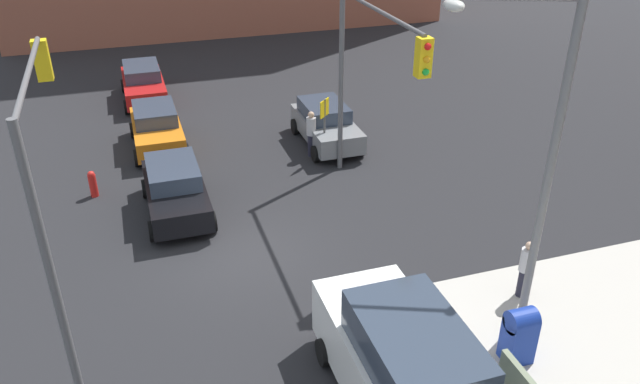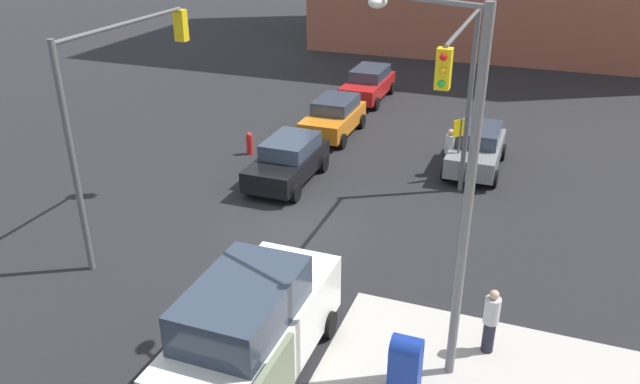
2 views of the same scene
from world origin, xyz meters
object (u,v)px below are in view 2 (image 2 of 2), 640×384
hatchback_red (368,84)px  hatchback_black (288,160)px  traffic_signal_se_corner (121,88)px  mailbox_blue (405,364)px  pedestrian_waiting (491,320)px  van_white_delivery (252,329)px  coupe_orange (334,117)px  street_lamp_corner (454,174)px  pedestrian_crossing (449,151)px  traffic_signal_nw_corner (462,80)px  sedan_gray (477,148)px  fire_hydrant (249,143)px

hatchback_red → hatchback_black: bearing=1.2°
traffic_signal_se_corner → mailbox_blue: bearing=67.0°
pedestrian_waiting → traffic_signal_se_corner: bearing=134.6°
traffic_signal_se_corner → mailbox_blue: 11.04m
mailbox_blue → hatchback_red: (-20.35, -6.85, 0.08)m
traffic_signal_se_corner → hatchback_black: traffic_signal_se_corner is taller
van_white_delivery → mailbox_blue: bearing=102.1°
coupe_orange → van_white_delivery: (15.32, 3.54, 0.44)m
street_lamp_corner → coupe_orange: bearing=-151.9°
traffic_signal_se_corner → hatchback_red: traffic_signal_se_corner is taller
hatchback_black → pedestrian_crossing: pedestrian_crossing is taller
van_white_delivery → pedestrian_waiting: van_white_delivery is taller
traffic_signal_se_corner → pedestrian_waiting: traffic_signal_se_corner is taller
traffic_signal_nw_corner → sedan_gray: 6.06m
traffic_signal_se_corner → street_lamp_corner: 10.37m
sedan_gray → pedestrian_waiting: (10.94, 1.80, 0.03)m
coupe_orange → sedan_gray: 6.66m
pedestrian_crossing → pedestrian_waiting: size_ratio=1.08×
hatchback_red → pedestrian_waiting: (18.35, 8.35, 0.03)m
fire_hydrant → coupe_orange: (-3.43, 2.46, 0.36)m
traffic_signal_se_corner → pedestrian_crossing: size_ratio=3.59×
coupe_orange → pedestrian_waiting: size_ratio=2.43×
hatchback_red → pedestrian_waiting: 20.16m
pedestrian_crossing → fire_hydrant: bearing=-66.6°
street_lamp_corner → pedestrian_waiting: (-0.86, 1.04, -3.83)m
traffic_signal_nw_corner → pedestrian_crossing: (-3.75, -0.70, -3.73)m
traffic_signal_nw_corner → fire_hydrant: bearing=-108.7°
street_lamp_corner → mailbox_blue: size_ratio=5.59×
traffic_signal_se_corner → coupe_orange: traffic_signal_se_corner is taller
fire_hydrant → pedestrian_waiting: 14.12m
coupe_orange → pedestrian_crossing: size_ratio=2.25×
fire_hydrant → coupe_orange: coupe_orange is taller
hatchback_red → van_white_delivery: (21.03, 3.65, 0.44)m
mailbox_blue → hatchback_black: (-9.25, -6.63, 0.08)m
traffic_signal_nw_corner → sedan_gray: size_ratio=1.56×
coupe_orange → pedestrian_waiting: bearing=33.1°
van_white_delivery → pedestrian_crossing: 12.85m
sedan_gray → hatchback_black: 7.33m
coupe_orange → van_white_delivery: van_white_delivery is taller
coupe_orange → pedestrian_crossing: 6.13m
hatchback_red → street_lamp_corner: bearing=20.8°
hatchback_black → hatchback_red: same height
traffic_signal_se_corner → pedestrian_waiting: size_ratio=3.87×
fire_hydrant → pedestrian_waiting: size_ratio=0.56×
sedan_gray → pedestrian_waiting: 11.09m
sedan_gray → hatchback_black: same height
traffic_signal_se_corner → sedan_gray: bearing=134.1°
van_white_delivery → pedestrian_waiting: size_ratio=3.22×
fire_hydrant → traffic_signal_se_corner: bearing=-2.4°
street_lamp_corner → traffic_signal_nw_corner: bearing=-172.3°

